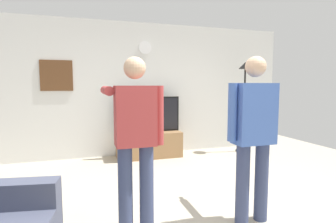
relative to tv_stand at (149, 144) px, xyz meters
name	(u,v)px	position (x,y,z in m)	size (l,w,h in m)	color
ground_plane	(199,217)	(-0.06, -2.60, -0.25)	(8.40, 8.40, 0.00)	#B2A893
back_wall	(142,89)	(-0.06, 0.35, 1.10)	(6.40, 0.10, 2.70)	silver
tv_stand	(149,144)	(0.00, 0.00, 0.00)	(1.27, 0.54, 0.50)	#997047
television	(148,114)	(0.00, 0.05, 0.60)	(1.27, 0.07, 0.70)	black
wall_clock	(145,48)	(0.00, 0.29, 1.95)	(0.26, 0.26, 0.03)	white
framed_picture	(57,76)	(-1.70, 0.30, 1.36)	(0.57, 0.04, 0.57)	brown
floor_lamp	(245,88)	(2.07, -0.17, 1.12)	(0.32, 0.32, 1.92)	black
person_standing_nearer_lamp	(135,135)	(-0.78, -2.66, 0.71)	(0.56, 0.78, 1.71)	#384266
person_standing_nearer_couch	(253,130)	(0.42, -2.83, 0.73)	(0.60, 0.78, 1.73)	#384266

